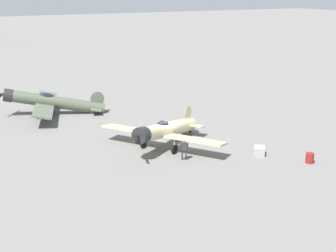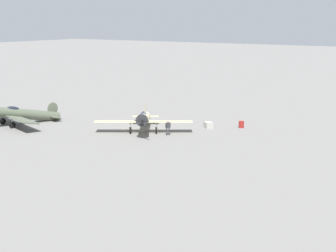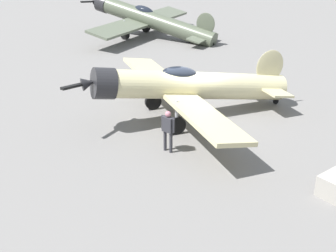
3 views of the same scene
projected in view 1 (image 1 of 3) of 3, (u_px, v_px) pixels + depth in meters
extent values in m
plane|color=slate|center=(168.00, 146.00, 42.53)|extent=(400.00, 400.00, 0.00)
cylinder|color=beige|center=(168.00, 129.00, 42.11)|extent=(8.39, 6.02, 2.52)
cylinder|color=#232326|center=(141.00, 135.00, 38.29)|extent=(1.64, 1.71, 1.46)
cone|color=#232326|center=(137.00, 136.00, 37.71)|extent=(0.83, 0.81, 0.63)
cube|color=black|center=(136.00, 137.00, 37.59)|extent=(1.10, 2.50, 0.41)
ellipsoid|color=black|center=(163.00, 124.00, 41.16)|extent=(1.91, 1.60, 0.91)
cube|color=#C6BC89|center=(162.00, 134.00, 41.25)|extent=(7.63, 10.57, 0.41)
ellipsoid|color=beige|center=(188.00, 114.00, 45.18)|extent=(1.50, 1.03, 1.81)
cube|color=#C6BC89|center=(187.00, 124.00, 45.28)|extent=(2.77, 3.45, 0.26)
cylinder|color=#999BA0|center=(174.00, 143.00, 40.18)|extent=(0.14, 0.14, 1.13)
cylinder|color=black|center=(174.00, 149.00, 40.34)|extent=(0.78, 0.60, 0.80)
cylinder|color=#999BA0|center=(143.00, 138.00, 41.60)|extent=(0.14, 0.14, 1.13)
cylinder|color=black|center=(143.00, 144.00, 41.76)|extent=(0.78, 0.60, 0.80)
cylinder|color=black|center=(190.00, 131.00, 46.16)|extent=(0.29, 0.24, 0.28)
cylinder|color=#4C5442|center=(57.00, 102.00, 52.50)|extent=(10.34, 4.43, 3.25)
cylinder|color=#232326|center=(8.00, 95.00, 51.37)|extent=(1.52, 1.68, 1.54)
cone|color=#232326|center=(2.00, 95.00, 51.22)|extent=(0.80, 0.75, 0.68)
cube|color=black|center=(0.00, 95.00, 51.20)|extent=(1.91, 2.38, 0.32)
ellipsoid|color=black|center=(47.00, 96.00, 52.11)|extent=(1.94, 1.27, 0.99)
cube|color=#565E4C|center=(45.00, 104.00, 52.31)|extent=(5.51, 11.93, 0.55)
ellipsoid|color=#4C5442|center=(97.00, 99.00, 53.18)|extent=(1.73, 0.66, 1.89)
cube|color=#565E4C|center=(96.00, 107.00, 53.42)|extent=(2.09, 3.57, 0.31)
cylinder|color=#999BA0|center=(38.00, 110.00, 50.83)|extent=(0.14, 0.14, 1.09)
cylinder|color=black|center=(39.00, 115.00, 50.98)|extent=(0.82, 0.44, 0.80)
cylinder|color=#999BA0|center=(41.00, 103.00, 53.75)|extent=(0.14, 0.14, 1.09)
cylinder|color=black|center=(41.00, 108.00, 53.90)|extent=(0.82, 0.44, 0.80)
cylinder|color=black|center=(103.00, 111.00, 53.69)|extent=(0.30, 0.18, 0.28)
cylinder|color=#2D2D33|center=(182.00, 155.00, 38.92)|extent=(0.13, 0.13, 0.86)
cylinder|color=#2D2D33|center=(186.00, 155.00, 38.91)|extent=(0.13, 0.13, 0.86)
cube|color=#2D2D33|center=(184.00, 146.00, 38.71)|extent=(0.52, 0.43, 0.61)
sphere|color=#B56F7C|center=(184.00, 141.00, 38.58)|extent=(0.23, 0.23, 0.23)
cylinder|color=#2D2D33|center=(181.00, 146.00, 38.71)|extent=(0.09, 0.09, 0.58)
cylinder|color=#2D2D33|center=(188.00, 146.00, 38.69)|extent=(0.09, 0.09, 0.58)
cube|color=#9E998E|center=(259.00, 151.00, 40.05)|extent=(1.41, 1.45, 0.73)
cylinder|color=maroon|center=(310.00, 158.00, 38.26)|extent=(0.65, 0.65, 0.83)
torus|color=maroon|center=(310.00, 156.00, 38.21)|extent=(0.68, 0.68, 0.04)
torus|color=maroon|center=(310.00, 160.00, 38.30)|extent=(0.68, 0.68, 0.04)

